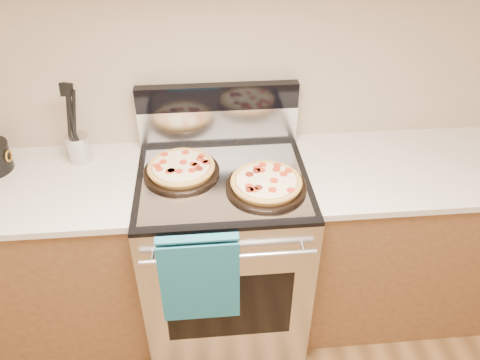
{
  "coord_description": "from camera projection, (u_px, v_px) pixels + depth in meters",
  "views": [
    {
      "loc": [
        -0.07,
        -0.03,
        2.12
      ],
      "look_at": [
        0.07,
        1.55,
        0.97
      ],
      "focal_mm": 35.0,
      "sensor_mm": 36.0,
      "label": 1
    }
  ],
  "objects": [
    {
      "name": "cooktop",
      "position": [
        223.0,
        179.0,
        2.07
      ],
      "size": [
        0.76,
        0.68,
        0.02
      ],
      "primitive_type": "cube",
      "color": "black",
      "rests_on": "range_body"
    },
    {
      "name": "oven_window",
      "position": [
        229.0,
        307.0,
        2.07
      ],
      "size": [
        0.56,
        0.01,
        0.4
      ],
      "primitive_type": "cube",
      "color": "black",
      "rests_on": "range_body"
    },
    {
      "name": "backsplash_upper",
      "position": [
        217.0,
        97.0,
        2.18
      ],
      "size": [
        0.76,
        0.06,
        0.12
      ],
      "primitive_type": "cube",
      "color": "black",
      "rests_on": "backsplash_lower"
    },
    {
      "name": "backsplash_lower",
      "position": [
        218.0,
        125.0,
        2.26
      ],
      "size": [
        0.76,
        0.06,
        0.18
      ],
      "primitive_type": "cube",
      "color": "silver",
      "rests_on": "cooktop"
    },
    {
      "name": "dish_towel",
      "position": [
        200.0,
        277.0,
        1.88
      ],
      "size": [
        0.32,
        0.05,
        0.42
      ],
      "primitive_type": null,
      "color": "#1C5A8D",
      "rests_on": "oven_handle"
    },
    {
      "name": "countertop_right",
      "position": [
        411.0,
        168.0,
        2.17
      ],
      "size": [
        1.02,
        0.64,
        0.03
      ],
      "primitive_type": "cube",
      "color": "beige",
      "rests_on": "cabinet_right"
    },
    {
      "name": "wall_back",
      "position": [
        216.0,
        54.0,
        2.1
      ],
      "size": [
        4.0,
        0.0,
        4.0
      ],
      "primitive_type": "plane",
      "rotation": [
        1.57,
        0.0,
        0.0
      ],
      "color": "tan",
      "rests_on": "ground"
    },
    {
      "name": "range_body",
      "position": [
        225.0,
        253.0,
        2.34
      ],
      "size": [
        0.76,
        0.68,
        0.9
      ],
      "primitive_type": "cube",
      "color": "#B7B7BC",
      "rests_on": "ground"
    },
    {
      "name": "pepperoni_pizza_front",
      "position": [
        266.0,
        184.0,
        1.98
      ],
      "size": [
        0.39,
        0.39,
        0.05
      ],
      "primitive_type": null,
      "rotation": [
        0.0,
        0.0,
        0.17
      ],
      "color": "#AE7B35",
      "rests_on": "foil_sheet"
    },
    {
      "name": "utensil_crock",
      "position": [
        79.0,
        148.0,
        2.16
      ],
      "size": [
        0.12,
        0.12,
        0.13
      ],
      "primitive_type": "cylinder",
      "rotation": [
        0.0,
        0.0,
        -0.22
      ],
      "color": "silver",
      "rests_on": "countertop_left"
    },
    {
      "name": "cabinet_right",
      "position": [
        393.0,
        240.0,
        2.44
      ],
      "size": [
        1.0,
        0.62,
        0.88
      ],
      "primitive_type": "cube",
      "color": "brown",
      "rests_on": "ground"
    },
    {
      "name": "pepperoni_pizza_back",
      "position": [
        181.0,
        169.0,
        2.07
      ],
      "size": [
        0.43,
        0.43,
        0.04
      ],
      "primitive_type": null,
      "rotation": [
        0.0,
        0.0,
        0.36
      ],
      "color": "#AE7B35",
      "rests_on": "foil_sheet"
    },
    {
      "name": "oven_handle",
      "position": [
        229.0,
        257.0,
        1.83
      ],
      "size": [
        0.7,
        0.03,
        0.03
      ],
      "primitive_type": "cylinder",
      "rotation": [
        0.0,
        1.57,
        0.0
      ],
      "color": "silver",
      "rests_on": "range_body"
    },
    {
      "name": "countertop_left",
      "position": [
        21.0,
        188.0,
        2.04
      ],
      "size": [
        1.02,
        0.64,
        0.03
      ],
      "primitive_type": "cube",
      "color": "beige",
      "rests_on": "cabinet_left"
    },
    {
      "name": "foil_sheet",
      "position": [
        223.0,
        181.0,
        2.04
      ],
      "size": [
        0.7,
        0.55,
        0.01
      ],
      "primitive_type": "cube",
      "color": "gray",
      "rests_on": "cooktop"
    },
    {
      "name": "cabinet_left",
      "position": [
        47.0,
        262.0,
        2.31
      ],
      "size": [
        1.0,
        0.62,
        0.88
      ],
      "primitive_type": "cube",
      "color": "brown",
      "rests_on": "ground"
    }
  ]
}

